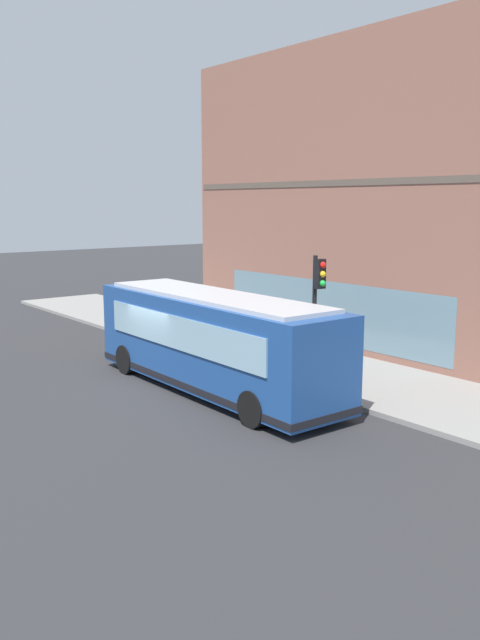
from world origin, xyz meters
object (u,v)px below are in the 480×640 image
(pedestrian_walking_along_curb, at_px, (328,330))
(traffic_light_near_corner, at_px, (317,296))
(city_bus_nearside, at_px, (213,342))
(fire_hydrant, at_px, (247,341))
(pedestrian_by_light_pole, at_px, (256,318))

(pedestrian_walking_along_curb, bearing_deg, traffic_light_near_corner, -140.89)
(city_bus_nearside, bearing_deg, traffic_light_near_corner, -38.55)
(fire_hydrant, bearing_deg, pedestrian_by_light_pole, 38.90)
(city_bus_nearside, distance_m, pedestrian_by_light_pole, 7.17)
(city_bus_nearside, height_order, traffic_light_near_corner, traffic_light_near_corner)
(city_bus_nearside, xyz_separation_m, pedestrian_walking_along_curb, (6.01, 0.86, -0.46))
(traffic_light_near_corner, bearing_deg, pedestrian_walking_along_curb, 39.11)
(pedestrian_by_light_pole, bearing_deg, pedestrian_walking_along_curb, -82.79)
(fire_hydrant, bearing_deg, traffic_light_near_corner, -106.45)
(pedestrian_walking_along_curb, bearing_deg, pedestrian_by_light_pole, 97.21)
(city_bus_nearside, relative_size, pedestrian_walking_along_curb, 6.13)
(fire_hydrant, relative_size, pedestrian_walking_along_curb, 0.45)
(traffic_light_near_corner, height_order, pedestrian_by_light_pole, traffic_light_near_corner)
(traffic_light_near_corner, relative_size, fire_hydrant, 5.53)
(city_bus_nearside, height_order, pedestrian_by_light_pole, city_bus_nearside)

